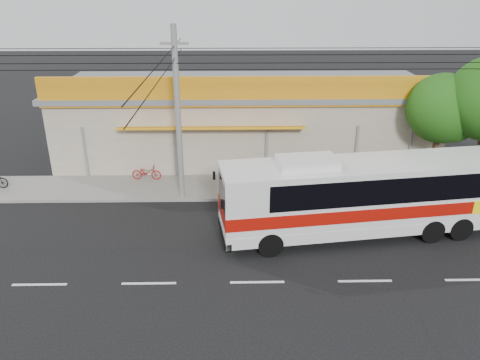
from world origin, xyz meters
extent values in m
plane|color=black|center=(0.00, 0.00, 0.00)|extent=(120.00, 120.00, 0.00)
cube|color=slate|center=(0.00, 6.00, 0.07)|extent=(30.00, 3.20, 0.15)
cube|color=gray|center=(0.00, 11.60, 2.10)|extent=(22.00, 8.00, 4.20)
cube|color=#5B5E63|center=(0.00, 11.60, 4.35)|extent=(22.60, 8.60, 0.30)
cube|color=orange|center=(0.00, 7.48, 4.90)|extent=(22.00, 0.24, 1.60)
cube|color=#B90A2D|center=(-2.00, 7.45, 4.90)|extent=(9.00, 0.10, 1.20)
cube|color=#167C36|center=(6.50, 7.45, 4.90)|extent=(2.40, 0.10, 1.10)
cube|color=navy|center=(9.20, 7.45, 4.90)|extent=(2.20, 0.10, 1.10)
cube|color=#B90A2D|center=(-9.00, 7.45, 4.90)|extent=(3.00, 0.10, 1.10)
cube|color=orange|center=(-2.00, 7.30, 3.00)|extent=(10.00, 1.20, 0.37)
cube|color=silver|center=(4.61, 1.03, 1.90)|extent=(12.23, 4.14, 2.90)
cube|color=#A30E07|center=(4.61, 1.03, 1.55)|extent=(12.27, 4.18, 0.55)
cube|color=yellow|center=(9.76, 1.75, 1.55)|extent=(1.94, 2.76, 0.60)
cube|color=black|center=(5.30, 1.12, 2.55)|extent=(10.25, 3.90, 1.10)
cube|color=black|center=(-1.25, 0.21, 2.35)|extent=(0.46, 2.20, 1.50)
cube|color=silver|center=(2.14, 0.68, 3.53)|extent=(2.57, 1.72, 0.36)
cylinder|color=black|center=(0.61, -0.68, 0.52)|extent=(1.07, 0.46, 1.04)
cylinder|color=black|center=(0.30, 1.56, 0.52)|extent=(1.07, 0.46, 1.04)
cylinder|color=black|center=(8.83, 0.48, 0.52)|extent=(1.07, 0.46, 1.04)
cylinder|color=black|center=(8.51, 2.71, 0.52)|extent=(1.07, 0.46, 1.04)
imported|color=#990D0B|center=(-5.61, 6.99, 0.57)|extent=(1.65, 0.66, 0.85)
cylinder|color=slate|center=(-3.45, 4.76, 4.27)|extent=(0.28, 0.28, 8.54)
cube|color=slate|center=(-3.45, 4.76, 7.68)|extent=(1.28, 0.13, 0.13)
cylinder|color=#362015|center=(10.00, 6.58, 1.52)|extent=(0.34, 0.34, 3.04)
sphere|color=#11420E|center=(10.00, 6.58, 4.19)|extent=(3.62, 3.62, 3.62)
sphere|color=#11420E|center=(10.57, 6.30, 3.62)|extent=(2.28, 2.28, 2.28)
cylinder|color=#362015|center=(11.89, 5.60, 1.78)|extent=(0.40, 0.40, 3.57)
camera|label=1|loc=(-0.91, -16.88, 10.26)|focal=35.00mm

